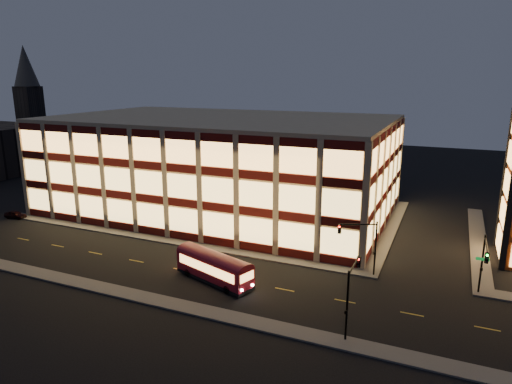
% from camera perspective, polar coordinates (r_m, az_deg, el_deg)
% --- Properties ---
extents(ground, '(200.00, 200.00, 0.00)m').
position_cam_1_polar(ground, '(57.71, -9.48, -6.69)').
color(ground, black).
rests_on(ground, ground).
extents(sidewalk_office_south, '(54.00, 2.00, 0.15)m').
position_cam_1_polar(sidewalk_office_south, '(60.05, -11.38, -5.86)').
color(sidewalk_office_south, '#514F4C').
rests_on(sidewalk_office_south, ground).
extents(sidewalk_office_east, '(2.00, 30.00, 0.15)m').
position_cam_1_polar(sidewalk_office_east, '(65.57, 16.38, -4.44)').
color(sidewalk_office_east, '#514F4C').
rests_on(sidewalk_office_east, ground).
extents(sidewalk_tower_west, '(2.00, 30.00, 0.15)m').
position_cam_1_polar(sidewalk_tower_west, '(65.34, 26.01, -5.41)').
color(sidewalk_tower_west, '#514F4C').
rests_on(sidewalk_tower_west, ground).
extents(sidewalk_near, '(100.00, 2.00, 0.15)m').
position_cam_1_polar(sidewalk_near, '(48.25, -18.02, -11.47)').
color(sidewalk_near, '#514F4C').
rests_on(sidewalk_near, ground).
extents(office_building, '(50.45, 30.45, 14.50)m').
position_cam_1_polar(office_building, '(71.24, -4.32, 3.55)').
color(office_building, tan).
rests_on(office_building, ground).
extents(church_tower, '(5.00, 5.00, 18.00)m').
position_cam_1_polar(church_tower, '(131.61, -26.24, 7.83)').
color(church_tower, '#2D2621').
rests_on(church_tower, ground).
extents(church_spire, '(6.00, 6.00, 10.00)m').
position_cam_1_polar(church_spire, '(131.13, -26.92, 13.90)').
color(church_spire, '#4C473F').
rests_on(church_spire, church_tower).
extents(traffic_signal_far, '(3.79, 1.87, 6.00)m').
position_cam_1_polar(traffic_signal_far, '(48.65, 13.16, -5.75)').
color(traffic_signal_far, black).
rests_on(traffic_signal_far, ground).
extents(traffic_signal_right, '(1.20, 4.37, 6.00)m').
position_cam_1_polar(traffic_signal_right, '(47.38, 26.59, -7.51)').
color(traffic_signal_right, black).
rests_on(traffic_signal_right, ground).
extents(traffic_signal_near, '(0.32, 4.45, 6.00)m').
position_cam_1_polar(traffic_signal_near, '(38.17, 11.88, -11.38)').
color(traffic_signal_near, black).
rests_on(traffic_signal_near, ground).
extents(trolley_bus, '(9.45, 5.15, 3.12)m').
position_cam_1_polar(trolley_bus, '(47.22, -5.26, -9.16)').
color(trolley_bus, maroon).
rests_on(trolley_bus, ground).
extents(parked_car_0, '(3.40, 1.73, 1.11)m').
position_cam_1_polar(parked_car_0, '(76.52, -27.87, -2.51)').
color(parked_car_0, black).
rests_on(parked_car_0, ground).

